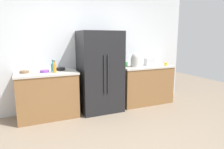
{
  "coord_description": "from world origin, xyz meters",
  "views": [
    {
      "loc": [
        -1.25,
        -2.61,
        1.59
      ],
      "look_at": [
        0.09,
        0.43,
        0.97
      ],
      "focal_mm": 31.81,
      "sensor_mm": 36.0,
      "label": 1
    }
  ],
  "objects_px": {
    "toaster": "(150,62)",
    "bowl_c": "(61,69)",
    "bowl_a": "(24,72)",
    "bowl_b": "(44,71)",
    "bottle_a": "(53,67)",
    "bottle_b": "(55,68)",
    "refrigerator": "(100,72)",
    "cup_b": "(126,64)",
    "cup_a": "(166,64)",
    "rice_cooker": "(136,60)"
  },
  "relations": [
    {
      "from": "bottle_b",
      "to": "bowl_b",
      "type": "xyz_separation_m",
      "value": [
        -0.18,
        0.12,
        -0.07
      ]
    },
    {
      "from": "bottle_a",
      "to": "bottle_b",
      "type": "relative_size",
      "value": 0.99
    },
    {
      "from": "bottle_a",
      "to": "bowl_b",
      "type": "bearing_deg",
      "value": -163.14
    },
    {
      "from": "bowl_a",
      "to": "toaster",
      "type": "bearing_deg",
      "value": -0.98
    },
    {
      "from": "refrigerator",
      "to": "toaster",
      "type": "relative_size",
      "value": 6.89
    },
    {
      "from": "refrigerator",
      "to": "cup_b",
      "type": "xyz_separation_m",
      "value": [
        0.69,
        0.12,
        0.11
      ]
    },
    {
      "from": "rice_cooker",
      "to": "bowl_b",
      "type": "xyz_separation_m",
      "value": [
        -2.05,
        0.05,
        -0.13
      ]
    },
    {
      "from": "bottle_b",
      "to": "bowl_b",
      "type": "distance_m",
      "value": 0.23
    },
    {
      "from": "toaster",
      "to": "bowl_b",
      "type": "bearing_deg",
      "value": -179.53
    },
    {
      "from": "cup_a",
      "to": "bowl_b",
      "type": "relative_size",
      "value": 0.45
    },
    {
      "from": "toaster",
      "to": "bottle_a",
      "type": "relative_size",
      "value": 1.08
    },
    {
      "from": "rice_cooker",
      "to": "bowl_a",
      "type": "relative_size",
      "value": 1.89
    },
    {
      "from": "bowl_b",
      "to": "bottle_b",
      "type": "bearing_deg",
      "value": -32.46
    },
    {
      "from": "bottle_a",
      "to": "bowl_a",
      "type": "distance_m",
      "value": 0.54
    },
    {
      "from": "toaster",
      "to": "bowl_b",
      "type": "distance_m",
      "value": 2.47
    },
    {
      "from": "refrigerator",
      "to": "bowl_b",
      "type": "relative_size",
      "value": 10.26
    },
    {
      "from": "bowl_a",
      "to": "bowl_c",
      "type": "relative_size",
      "value": 0.97
    },
    {
      "from": "toaster",
      "to": "bottle_b",
      "type": "height_order",
      "value": "bottle_b"
    },
    {
      "from": "refrigerator",
      "to": "bowl_b",
      "type": "distance_m",
      "value": 1.15
    },
    {
      "from": "bowl_a",
      "to": "bowl_b",
      "type": "height_order",
      "value": "same"
    },
    {
      "from": "rice_cooker",
      "to": "cup_a",
      "type": "bearing_deg",
      "value": -11.56
    },
    {
      "from": "toaster",
      "to": "bowl_c",
      "type": "bearing_deg",
      "value": 177.11
    },
    {
      "from": "rice_cooker",
      "to": "bowl_c",
      "type": "height_order",
      "value": "rice_cooker"
    },
    {
      "from": "bottle_a",
      "to": "cup_a",
      "type": "height_order",
      "value": "bottle_a"
    },
    {
      "from": "bottle_b",
      "to": "bowl_a",
      "type": "xyz_separation_m",
      "value": [
        -0.54,
        0.18,
        -0.07
      ]
    },
    {
      "from": "bottle_b",
      "to": "cup_b",
      "type": "relative_size",
      "value": 2.17
    },
    {
      "from": "bowl_a",
      "to": "bowl_b",
      "type": "relative_size",
      "value": 1.02
    },
    {
      "from": "toaster",
      "to": "bottle_a",
      "type": "bearing_deg",
      "value": 179.2
    },
    {
      "from": "bowl_c",
      "to": "bottle_b",
      "type": "bearing_deg",
      "value": -122.15
    },
    {
      "from": "toaster",
      "to": "cup_b",
      "type": "distance_m",
      "value": 0.64
    },
    {
      "from": "bowl_c",
      "to": "rice_cooker",
      "type": "bearing_deg",
      "value": -5.74
    },
    {
      "from": "bottle_a",
      "to": "bottle_b",
      "type": "bearing_deg",
      "value": -86.33
    },
    {
      "from": "bottle_a",
      "to": "bowl_b",
      "type": "xyz_separation_m",
      "value": [
        -0.17,
        -0.05,
        -0.06
      ]
    },
    {
      "from": "rice_cooker",
      "to": "bowl_b",
      "type": "bearing_deg",
      "value": 178.74
    },
    {
      "from": "bottle_a",
      "to": "bottle_b",
      "type": "distance_m",
      "value": 0.17
    },
    {
      "from": "refrigerator",
      "to": "rice_cooker",
      "type": "height_order",
      "value": "refrigerator"
    },
    {
      "from": "refrigerator",
      "to": "rice_cooker",
      "type": "xyz_separation_m",
      "value": [
        0.91,
        0.01,
        0.21
      ]
    },
    {
      "from": "bowl_a",
      "to": "bottle_b",
      "type": "bearing_deg",
      "value": -18.79
    },
    {
      "from": "rice_cooker",
      "to": "bottle_a",
      "type": "bearing_deg",
      "value": 177.04
    },
    {
      "from": "bowl_b",
      "to": "bowl_c",
      "type": "distance_m",
      "value": 0.36
    },
    {
      "from": "rice_cooker",
      "to": "bowl_a",
      "type": "xyz_separation_m",
      "value": [
        -2.41,
        0.11,
        -0.13
      ]
    },
    {
      "from": "toaster",
      "to": "bottle_a",
      "type": "xyz_separation_m",
      "value": [
        -2.3,
        0.03,
        -0.0
      ]
    },
    {
      "from": "bottle_a",
      "to": "bowl_b",
      "type": "distance_m",
      "value": 0.19
    },
    {
      "from": "refrigerator",
      "to": "bowl_a",
      "type": "height_order",
      "value": "refrigerator"
    },
    {
      "from": "toaster",
      "to": "bottle_a",
      "type": "height_order",
      "value": "bottle_a"
    },
    {
      "from": "rice_cooker",
      "to": "cup_a",
      "type": "height_order",
      "value": "rice_cooker"
    },
    {
      "from": "cup_b",
      "to": "bowl_c",
      "type": "height_order",
      "value": "cup_b"
    },
    {
      "from": "bottle_b",
      "to": "cup_a",
      "type": "distance_m",
      "value": 2.61
    },
    {
      "from": "toaster",
      "to": "cup_a",
      "type": "relative_size",
      "value": 3.29
    },
    {
      "from": "toaster",
      "to": "cup_b",
      "type": "xyz_separation_m",
      "value": [
        -0.63,
        0.05,
        -0.03
      ]
    }
  ]
}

